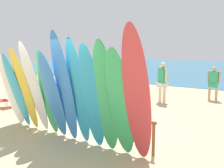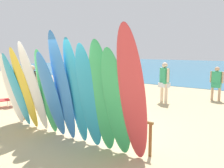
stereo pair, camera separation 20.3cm
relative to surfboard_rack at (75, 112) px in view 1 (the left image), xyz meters
name	(u,v)px [view 1 (the left image)]	position (x,y,z in m)	size (l,w,h in m)	color
ground	(203,81)	(0.00, 14.00, -0.63)	(60.00, 60.00, 0.00)	tan
surfboard_rack	(75,112)	(0.00, 0.00, 0.00)	(4.66, 0.07, 0.76)	brown
surfboard_white_0	(11,90)	(-2.08, -0.47, 0.46)	(0.57, 0.06, 2.25)	white
surfboard_teal_1	(16,91)	(-1.75, -0.52, 0.47)	(0.54, 0.06, 2.28)	#289EC6
surfboard_yellow_2	(24,90)	(-1.35, -0.54, 0.55)	(0.53, 0.06, 2.43)	yellow
surfboard_white_3	(34,89)	(-0.93, -0.54, 0.62)	(0.47, 0.07, 2.59)	white
surfboard_green_4	(47,93)	(-0.56, -0.42, 0.52)	(0.50, 0.06, 2.35)	#38B266
surfboard_blue_5	(53,96)	(-0.21, -0.55, 0.49)	(0.53, 0.08, 2.33)	#337AD1
surfboard_blue_6	(64,88)	(0.18, -0.53, 0.73)	(0.51, 0.06, 2.77)	#337AD1
surfboard_teal_7	(78,93)	(0.53, -0.45, 0.65)	(0.52, 0.07, 2.60)	#289EC6
surfboard_teal_8	(92,98)	(0.98, -0.49, 0.58)	(0.57, 0.07, 2.47)	#289EC6
surfboard_green_9	(106,98)	(1.36, -0.49, 0.62)	(0.55, 0.08, 2.54)	#38B266
surfboard_green_10	(120,105)	(1.76, -0.53, 0.54)	(0.57, 0.07, 2.40)	#38B266
surfboard_red_11	(137,97)	(2.17, -0.60, 0.74)	(0.55, 0.07, 2.84)	#D13D42
beachgoer_by_water	(31,83)	(-3.55, 1.33, 0.34)	(0.63, 0.27, 1.68)	tan
beachgoer_strolling	(214,81)	(2.09, 6.92, 0.25)	(0.58, 0.25, 1.53)	tan
beachgoer_photographing	(162,79)	(0.37, 5.13, 0.38)	(0.55, 0.44, 1.75)	beige
beachgoer_midbeach	(132,74)	(-2.05, 6.77, 0.33)	(0.57, 0.39, 1.68)	brown
beach_chair_red	(48,91)	(-4.09, 2.65, -0.20)	(0.57, 0.70, 0.83)	#B7B7BC
beach_chair_blue	(6,97)	(-4.42, 0.78, -0.20)	(0.70, 0.82, 0.82)	#B7B7BC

